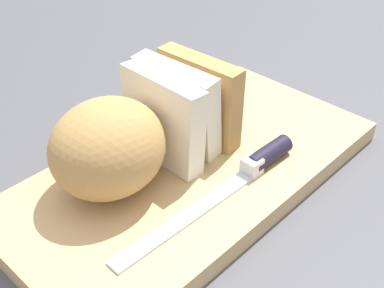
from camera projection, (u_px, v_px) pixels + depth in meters
ground_plane at (192, 180)px, 0.63m from camera, size 3.00×3.00×0.00m
cutting_board at (192, 172)px, 0.62m from camera, size 0.48×0.26×0.03m
bread_loaf at (136, 132)px, 0.58m from camera, size 0.23×0.13×0.11m
bread_knife at (250, 168)px, 0.60m from camera, size 0.27×0.04×0.02m
crumb_near_knife at (178, 129)px, 0.67m from camera, size 0.00×0.00×0.00m
crumb_near_loaf at (196, 150)px, 0.63m from camera, size 0.00×0.00×0.00m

